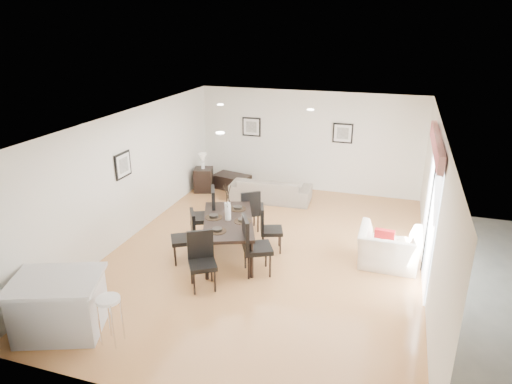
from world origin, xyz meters
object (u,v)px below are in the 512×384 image
(dining_chair_wfar, at_px, (208,212))
(dining_chair_foot, at_px, (250,209))
(armchair, at_px, (389,248))
(dining_chair_enear, at_px, (252,243))
(kitchen_island, at_px, (59,305))
(side_table, at_px, (204,180))
(dining_chair_wnear, at_px, (188,234))
(dining_chair_head, at_px, (202,257))
(dining_table, at_px, (228,223))
(dining_chair_efar, at_px, (267,226))
(coffee_table, at_px, (232,182))
(sofa, at_px, (271,189))
(bar_stool, at_px, (109,305))

(dining_chair_wfar, height_order, dining_chair_foot, dining_chair_wfar)
(armchair, bearing_deg, dining_chair_enear, 24.63)
(kitchen_island, bearing_deg, side_table, 73.12)
(dining_chair_foot, bearing_deg, armchair, 135.07)
(dining_chair_wnear, distance_m, dining_chair_foot, 1.75)
(dining_chair_wnear, relative_size, dining_chair_head, 1.00)
(dining_table, height_order, dining_chair_wfar, dining_chair_wfar)
(dining_table, distance_m, dining_chair_efar, 0.82)
(side_table, bearing_deg, armchair, -28.33)
(dining_chair_efar, relative_size, dining_chair_foot, 1.00)
(dining_chair_wfar, distance_m, kitchen_island, 3.60)
(dining_table, xyz_separation_m, dining_chair_head, (-0.05, -1.17, -0.13))
(dining_table, height_order, dining_chair_enear, dining_chair_enear)
(coffee_table, distance_m, side_table, 0.80)
(dining_chair_enear, bearing_deg, kitchen_island, 110.76)
(dining_chair_wfar, height_order, side_table, dining_chair_wfar)
(dining_chair_wnear, height_order, dining_chair_wfar, dining_chair_wfar)
(dining_chair_efar, height_order, dining_chair_foot, same)
(sofa, bearing_deg, coffee_table, -26.53)
(armchair, bearing_deg, dining_chair_wfar, 1.20)
(armchair, height_order, dining_table, dining_table)
(dining_table, distance_m, kitchen_island, 3.36)
(dining_chair_wnear, distance_m, kitchen_island, 2.70)
(dining_chair_efar, bearing_deg, kitchen_island, 127.91)
(dining_chair_enear, bearing_deg, coffee_table, -2.24)
(dining_chair_enear, distance_m, coffee_table, 4.65)
(dining_chair_wnear, bearing_deg, dining_chair_efar, 91.88)
(sofa, xyz_separation_m, dining_chair_foot, (0.08, -1.94, 0.24))
(dining_chair_foot, relative_size, side_table, 1.50)
(dining_chair_efar, bearing_deg, dining_table, 104.15)
(coffee_table, relative_size, bar_stool, 1.29)
(dining_chair_efar, height_order, coffee_table, dining_chair_efar)
(armchair, relative_size, bar_stool, 1.51)
(dining_chair_wfar, xyz_separation_m, bar_stool, (-0.01, -3.48, -0.01))
(dining_chair_foot, distance_m, bar_stool, 4.21)
(dining_chair_wnear, relative_size, dining_chair_wfar, 0.88)
(dining_chair_enear, relative_size, kitchen_island, 0.73)
(armchair, xyz_separation_m, dining_chair_foot, (-2.99, 0.63, 0.17))
(side_table, bearing_deg, dining_chair_wfar, -64.34)
(dining_chair_wfar, height_order, bar_stool, dining_chair_wfar)
(sofa, relative_size, bar_stool, 2.78)
(side_table, relative_size, bar_stool, 0.87)
(armchair, bearing_deg, side_table, -27.63)
(coffee_table, bearing_deg, armchair, -23.05)
(dining_table, relative_size, dining_chair_enear, 1.85)
(dining_chair_wfar, relative_size, dining_chair_head, 1.14)
(dining_chair_wfar, xyz_separation_m, dining_chair_efar, (1.32, -0.07, -0.11))
(dining_chair_wfar, relative_size, coffee_table, 1.20)
(dining_table, relative_size, dining_chair_head, 2.05)
(kitchen_island, bearing_deg, dining_chair_wnear, 50.41)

